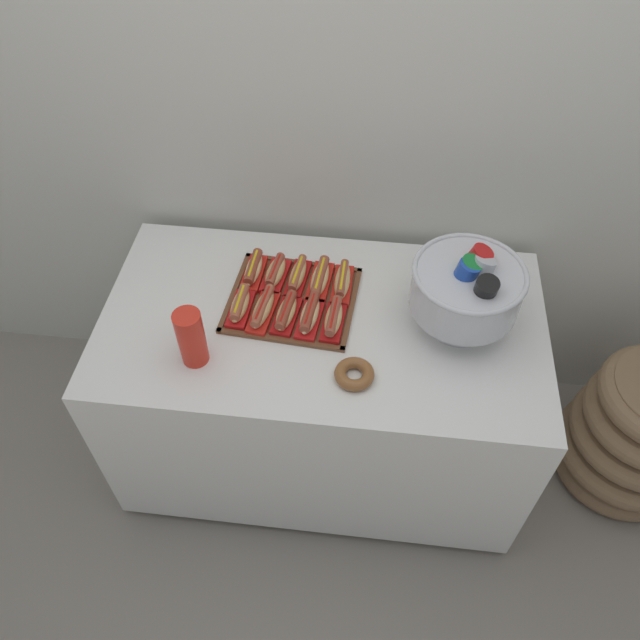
{
  "coord_description": "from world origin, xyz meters",
  "views": [
    {
      "loc": [
        0.14,
        -1.3,
        2.28
      ],
      "look_at": [
        -0.0,
        -0.03,
        0.81
      ],
      "focal_mm": 35.28,
      "sensor_mm": 36.0,
      "label": 1
    }
  ],
  "objects_px": {
    "buffet_table": "(322,387)",
    "punch_bowl": "(467,288)",
    "hot_dog_9": "(342,282)",
    "hot_dog_4": "(333,319)",
    "floor_vase": "(637,433)",
    "hot_dog_8": "(320,279)",
    "donut": "(354,374)",
    "hot_dog_5": "(253,270)",
    "cup_stack": "(191,338)",
    "hot_dog_2": "(286,313)",
    "hot_dog_3": "(310,315)",
    "serving_tray": "(292,300)",
    "hot_dog_0": "(240,306)",
    "hot_dog_7": "(298,276)",
    "hot_dog_1": "(263,309)",
    "hot_dog_6": "(275,273)"
  },
  "relations": [
    {
      "from": "hot_dog_4",
      "to": "hot_dog_5",
      "type": "distance_m",
      "value": 0.34
    },
    {
      "from": "serving_tray",
      "to": "punch_bowl",
      "type": "relative_size",
      "value": 1.28
    },
    {
      "from": "hot_dog_8",
      "to": "punch_bowl",
      "type": "relative_size",
      "value": 0.56
    },
    {
      "from": "buffet_table",
      "to": "punch_bowl",
      "type": "distance_m",
      "value": 0.68
    },
    {
      "from": "serving_tray",
      "to": "hot_dog_2",
      "type": "bearing_deg",
      "value": -94.38
    },
    {
      "from": "hot_dog_0",
      "to": "hot_dog_6",
      "type": "bearing_deg",
      "value": 61.18
    },
    {
      "from": "hot_dog_6",
      "to": "hot_dog_8",
      "type": "xyz_separation_m",
      "value": [
        0.15,
        -0.01,
        -0.0
      ]
    },
    {
      "from": "punch_bowl",
      "to": "cup_stack",
      "type": "xyz_separation_m",
      "value": [
        -0.79,
        -0.23,
        -0.06
      ]
    },
    {
      "from": "hot_dog_4",
      "to": "hot_dog_1",
      "type": "bearing_deg",
      "value": 175.62
    },
    {
      "from": "hot_dog_9",
      "to": "hot_dog_0",
      "type": "bearing_deg",
      "value": -155.56
    },
    {
      "from": "hot_dog_0",
      "to": "hot_dog_7",
      "type": "height_order",
      "value": "hot_dog_0"
    },
    {
      "from": "buffet_table",
      "to": "hot_dog_3",
      "type": "bearing_deg",
      "value": -149.45
    },
    {
      "from": "floor_vase",
      "to": "punch_bowl",
      "type": "bearing_deg",
      "value": 179.77
    },
    {
      "from": "buffet_table",
      "to": "hot_dog_0",
      "type": "relative_size",
      "value": 8.76
    },
    {
      "from": "floor_vase",
      "to": "hot_dog_1",
      "type": "distance_m",
      "value": 1.46
    },
    {
      "from": "hot_dog_3",
      "to": "hot_dog_7",
      "type": "relative_size",
      "value": 0.97
    },
    {
      "from": "hot_dog_5",
      "to": "hot_dog_8",
      "type": "height_order",
      "value": "hot_dog_5"
    },
    {
      "from": "buffet_table",
      "to": "donut",
      "type": "relative_size",
      "value": 11.97
    },
    {
      "from": "floor_vase",
      "to": "hot_dog_8",
      "type": "xyz_separation_m",
      "value": [
        -1.19,
        0.12,
        0.55
      ]
    },
    {
      "from": "hot_dog_7",
      "to": "donut",
      "type": "relative_size",
      "value": 1.53
    },
    {
      "from": "hot_dog_4",
      "to": "hot_dog_9",
      "type": "xyz_separation_m",
      "value": [
        0.01,
        0.16,
        0.0
      ]
    },
    {
      "from": "hot_dog_0",
      "to": "hot_dog_7",
      "type": "relative_size",
      "value": 0.89
    },
    {
      "from": "hot_dog_1",
      "to": "hot_dog_2",
      "type": "height_order",
      "value": "hot_dog_1"
    },
    {
      "from": "hot_dog_5",
      "to": "cup_stack",
      "type": "height_order",
      "value": "cup_stack"
    },
    {
      "from": "hot_dog_8",
      "to": "hot_dog_1",
      "type": "bearing_deg",
      "value": -136.65
    },
    {
      "from": "hot_dog_5",
      "to": "hot_dog_6",
      "type": "xyz_separation_m",
      "value": [
        0.07,
        -0.01,
        -0.0
      ]
    },
    {
      "from": "donut",
      "to": "hot_dog_5",
      "type": "bearing_deg",
      "value": 134.32
    },
    {
      "from": "hot_dog_3",
      "to": "hot_dog_7",
      "type": "xyz_separation_m",
      "value": [
        -0.06,
        0.17,
        -0.0
      ]
    },
    {
      "from": "hot_dog_0",
      "to": "hot_dog_1",
      "type": "bearing_deg",
      "value": -4.38
    },
    {
      "from": "hot_dog_0",
      "to": "donut",
      "type": "distance_m",
      "value": 0.43
    },
    {
      "from": "buffet_table",
      "to": "serving_tray",
      "type": "bearing_deg",
      "value": 148.33
    },
    {
      "from": "punch_bowl",
      "to": "cup_stack",
      "type": "distance_m",
      "value": 0.82
    },
    {
      "from": "hot_dog_1",
      "to": "hot_dog_9",
      "type": "distance_m",
      "value": 0.28
    },
    {
      "from": "hot_dog_9",
      "to": "hot_dog_4",
      "type": "bearing_deg",
      "value": -94.38
    },
    {
      "from": "hot_dog_2",
      "to": "hot_dog_7",
      "type": "xyz_separation_m",
      "value": [
        0.01,
        0.16,
        0.0
      ]
    },
    {
      "from": "hot_dog_0",
      "to": "punch_bowl",
      "type": "xyz_separation_m",
      "value": [
        0.69,
        0.03,
        0.13
      ]
    },
    {
      "from": "floor_vase",
      "to": "cup_stack",
      "type": "height_order",
      "value": "floor_vase"
    },
    {
      "from": "buffet_table",
      "to": "hot_dog_0",
      "type": "bearing_deg",
      "value": -178.87
    },
    {
      "from": "serving_tray",
      "to": "cup_stack",
      "type": "bearing_deg",
      "value": -133.77
    },
    {
      "from": "punch_bowl",
      "to": "hot_dog_4",
      "type": "bearing_deg",
      "value": -171.59
    },
    {
      "from": "hot_dog_2",
      "to": "cup_stack",
      "type": "bearing_deg",
      "value": -143.54
    },
    {
      "from": "hot_dog_2",
      "to": "donut",
      "type": "relative_size",
      "value": 1.44
    },
    {
      "from": "serving_tray",
      "to": "hot_dog_5",
      "type": "relative_size",
      "value": 2.56
    },
    {
      "from": "hot_dog_6",
      "to": "donut",
      "type": "xyz_separation_m",
      "value": [
        0.29,
        -0.37,
        -0.02
      ]
    },
    {
      "from": "serving_tray",
      "to": "hot_dog_0",
      "type": "height_order",
      "value": "hot_dog_0"
    },
    {
      "from": "hot_dog_1",
      "to": "punch_bowl",
      "type": "xyz_separation_m",
      "value": [
        0.61,
        0.04,
        0.13
      ]
    },
    {
      "from": "hot_dog_9",
      "to": "cup_stack",
      "type": "distance_m",
      "value": 0.53
    },
    {
      "from": "serving_tray",
      "to": "floor_vase",
      "type": "bearing_deg",
      "value": -1.77
    },
    {
      "from": "hot_dog_4",
      "to": "floor_vase",
      "type": "bearing_deg",
      "value": 2.77
    },
    {
      "from": "hot_dog_4",
      "to": "cup_stack",
      "type": "relative_size",
      "value": 0.85
    }
  ]
}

